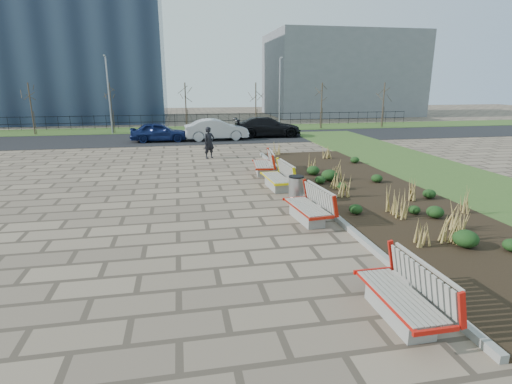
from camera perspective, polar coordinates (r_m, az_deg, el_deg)
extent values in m
plane|color=#7F6C57|center=(9.22, -5.74, -10.78)|extent=(120.00, 120.00, 0.00)
cube|color=black|center=(15.48, 16.08, -0.22)|extent=(4.50, 18.00, 0.10)
cube|color=gray|center=(14.58, 7.88, -0.60)|extent=(0.16, 18.00, 0.15)
cube|color=#33511E|center=(18.11, 29.62, 0.47)|extent=(5.00, 38.00, 0.04)
cube|color=#33511E|center=(36.49, -9.89, 8.83)|extent=(80.00, 5.00, 0.04)
cube|color=black|center=(30.53, -9.63, 7.57)|extent=(80.00, 7.00, 0.02)
cylinder|color=#B2B2B7|center=(13.76, 5.73, 0.26)|extent=(0.51, 0.51, 0.96)
imported|color=black|center=(22.18, -6.71, 7.02)|extent=(0.74, 0.64, 1.72)
imported|color=#121E4F|center=(29.15, -13.68, 8.34)|extent=(3.94, 1.60, 1.34)
imported|color=#AEB0B6|center=(29.27, -5.69, 8.87)|extent=(4.61, 1.83, 1.49)
imported|color=black|center=(30.85, 1.65, 9.27)|extent=(5.20, 2.25, 1.49)
cube|color=slate|center=(54.35, 11.94, 16.08)|extent=(18.00, 12.00, 10.00)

